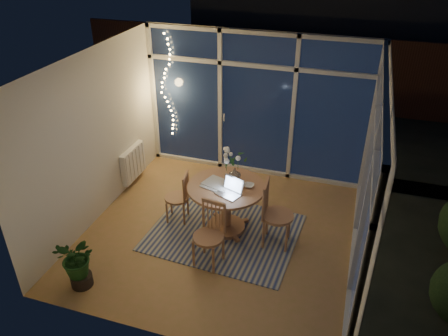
% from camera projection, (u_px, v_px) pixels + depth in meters
% --- Properties ---
extents(floor, '(4.00, 4.00, 0.00)m').
position_uv_depth(floor, '(222.00, 232.00, 6.65)').
color(floor, '#9C7C44').
rests_on(floor, ground).
extents(ceiling, '(4.00, 4.00, 0.00)m').
position_uv_depth(ceiling, '(221.00, 65.00, 5.35)').
color(ceiling, white).
rests_on(ceiling, wall_back).
extents(wall_back, '(4.00, 0.04, 2.60)m').
position_uv_depth(wall_back, '(257.00, 106.00, 7.65)').
color(wall_back, silver).
rests_on(wall_back, floor).
extents(wall_front, '(4.00, 0.04, 2.60)m').
position_uv_depth(wall_front, '(159.00, 249.00, 4.35)').
color(wall_front, silver).
rests_on(wall_front, floor).
extents(wall_left, '(0.04, 4.00, 2.60)m').
position_uv_depth(wall_left, '(95.00, 138.00, 6.53)').
color(wall_left, silver).
rests_on(wall_left, floor).
extents(wall_right, '(0.04, 4.00, 2.60)m').
position_uv_depth(wall_right, '(373.00, 181.00, 5.47)').
color(wall_right, silver).
rests_on(wall_right, floor).
extents(window_wall_back, '(4.00, 0.10, 2.60)m').
position_uv_depth(window_wall_back, '(256.00, 106.00, 7.61)').
color(window_wall_back, silver).
rests_on(window_wall_back, floor).
extents(window_wall_right, '(0.10, 4.00, 2.60)m').
position_uv_depth(window_wall_right, '(370.00, 180.00, 5.48)').
color(window_wall_right, silver).
rests_on(window_wall_right, floor).
extents(radiator, '(0.10, 0.70, 0.58)m').
position_uv_depth(radiator, '(133.00, 163.00, 7.70)').
color(radiator, white).
rests_on(radiator, wall_left).
extents(fairy_lights, '(0.24, 0.10, 1.85)m').
position_uv_depth(fairy_lights, '(167.00, 86.00, 7.87)').
color(fairy_lights, '#FFC566').
rests_on(fairy_lights, window_wall_back).
extents(garden_patio, '(12.00, 6.00, 0.10)m').
position_uv_depth(garden_patio, '(304.00, 116.00, 10.67)').
color(garden_patio, black).
rests_on(garden_patio, ground).
extents(garden_fence, '(11.00, 0.08, 1.80)m').
position_uv_depth(garden_fence, '(291.00, 70.00, 10.73)').
color(garden_fence, '#391F15').
rests_on(garden_fence, ground).
extents(garden_shrubs, '(0.90, 0.90, 0.90)m').
position_uv_depth(garden_shrubs, '(235.00, 115.00, 9.44)').
color(garden_shrubs, black).
rests_on(garden_shrubs, ground).
extents(rug, '(2.26, 1.86, 0.01)m').
position_uv_depth(rug, '(224.00, 232.00, 6.64)').
color(rug, beige).
rests_on(rug, floor).
extents(dining_table, '(1.21, 1.21, 0.78)m').
position_uv_depth(dining_table, '(226.00, 208.00, 6.53)').
color(dining_table, '#AE784E').
rests_on(dining_table, floor).
extents(chair_left, '(0.45, 0.45, 0.85)m').
position_uv_depth(chair_left, '(177.00, 197.00, 6.73)').
color(chair_left, '#AE784E').
rests_on(chair_left, floor).
extents(chair_right, '(0.51, 0.51, 1.04)m').
position_uv_depth(chair_right, '(278.00, 214.00, 6.17)').
color(chair_right, '#AE784E').
rests_on(chair_right, floor).
extents(chair_front, '(0.50, 0.50, 0.95)m').
position_uv_depth(chair_front, '(208.00, 236.00, 5.82)').
color(chair_front, '#AE784E').
rests_on(chair_front, floor).
extents(laptop, '(0.41, 0.39, 0.24)m').
position_uv_depth(laptop, '(228.00, 187.00, 6.08)').
color(laptop, silver).
rests_on(laptop, dining_table).
extents(flower_vase, '(0.21, 0.21, 0.21)m').
position_uv_depth(flower_vase, '(235.00, 174.00, 6.44)').
color(flower_vase, silver).
rests_on(flower_vase, dining_table).
extents(bowl, '(0.16, 0.16, 0.04)m').
position_uv_depth(bowl, '(249.00, 186.00, 6.31)').
color(bowl, white).
rests_on(bowl, dining_table).
extents(newspapers, '(0.45, 0.37, 0.02)m').
position_uv_depth(newspapers, '(218.00, 184.00, 6.36)').
color(newspapers, silver).
rests_on(newspapers, dining_table).
extents(phone, '(0.11, 0.07, 0.01)m').
position_uv_depth(phone, '(222.00, 190.00, 6.23)').
color(phone, black).
rests_on(phone, dining_table).
extents(potted_plant, '(0.66, 0.62, 0.76)m').
position_uv_depth(potted_plant, '(78.00, 262.00, 5.52)').
color(potted_plant, '#174218').
rests_on(potted_plant, floor).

